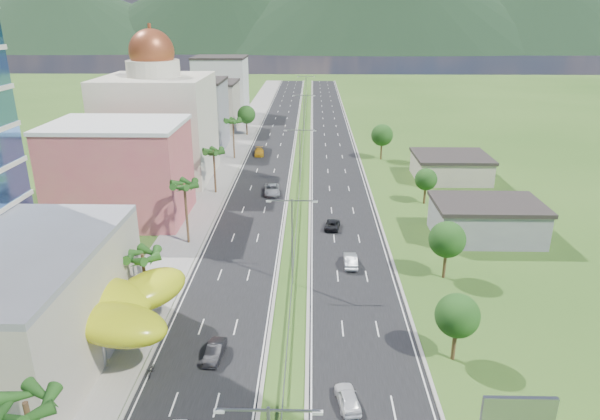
{
  "coord_description": "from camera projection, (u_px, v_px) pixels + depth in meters",
  "views": [
    {
      "loc": [
        2.3,
        -48.67,
        31.31
      ],
      "look_at": [
        0.77,
        17.18,
        7.0
      ],
      "focal_mm": 32.0,
      "sensor_mm": 36.0,
      "label": 1
    }
  ],
  "objects": [
    {
      "name": "car_dark_left",
      "position": [
        215.0,
        351.0,
        51.38
      ],
      "size": [
        1.83,
        4.35,
        1.4
      ],
      "primitive_type": "imported",
      "rotation": [
        0.0,
        0.0,
        -0.08
      ],
      "color": "black",
      "rests_on": "road_left"
    },
    {
      "name": "streetlight_median_d",
      "position": [
        304.0,
        111.0,
        143.3
      ],
      "size": [
        6.04,
        0.25,
        11.0
      ],
      "color": "gray",
      "rests_on": "ground"
    },
    {
      "name": "leafy_tree_rd",
      "position": [
        382.0,
        135.0,
        119.87
      ],
      "size": [
        4.9,
        4.9,
        8.05
      ],
      "color": "#47301C",
      "rests_on": "ground"
    },
    {
      "name": "palm_tree_e",
      "position": [
        233.0,
        122.0,
        119.65
      ],
      "size": [
        3.6,
        3.6,
        9.4
      ],
      "color": "#47301C",
      "rests_on": "ground"
    },
    {
      "name": "shed_far",
      "position": [
        450.0,
        168.0,
        106.71
      ],
      "size": [
        14.0,
        12.0,
        4.4
      ],
      "primitive_type": "cube",
      "color": "#ACA08D",
      "rests_on": "ground"
    },
    {
      "name": "car_yellow_far_left",
      "position": [
        259.0,
        152.0,
        124.91
      ],
      "size": [
        2.6,
        5.45,
        1.53
      ],
      "primitive_type": "imported",
      "rotation": [
        0.0,
        0.0,
        0.09
      ],
      "color": "gold",
      "rests_on": "road_left"
    },
    {
      "name": "leafy_tree_lfar",
      "position": [
        246.0,
        115.0,
        144.05
      ],
      "size": [
        4.9,
        4.9,
        8.05
      ],
      "color": "#47301C",
      "rests_on": "ground"
    },
    {
      "name": "streetlight_median_b",
      "position": [
        292.0,
        233.0,
        63.58
      ],
      "size": [
        6.04,
        0.25,
        11.0
      ],
      "color": "gray",
      "rests_on": "ground"
    },
    {
      "name": "car_silver_right",
      "position": [
        351.0,
        260.0,
        70.19
      ],
      "size": [
        1.69,
        4.75,
        1.56
      ],
      "primitive_type": "imported",
      "rotation": [
        0.0,
        0.0,
        3.13
      ],
      "color": "#B6B9BE",
      "rests_on": "road_right"
    },
    {
      "name": "midrise_white",
      "position": [
        221.0,
        87.0,
        171.25
      ],
      "size": [
        16.0,
        15.0,
        18.0
      ],
      "primitive_type": "cube",
      "color": "silver",
      "rests_on": "ground"
    },
    {
      "name": "mountain_ridge",
      "position": [
        377.0,
        50.0,
        477.29
      ],
      "size": [
        860.0,
        140.0,
        90.0
      ],
      "primitive_type": null,
      "color": "black",
      "rests_on": "ground"
    },
    {
      "name": "leafy_tree_rb",
      "position": [
        447.0,
        240.0,
        65.59
      ],
      "size": [
        4.55,
        4.55,
        7.47
      ],
      "color": "#47301C",
      "rests_on": "ground"
    },
    {
      "name": "shed_near",
      "position": [
        486.0,
        222.0,
        78.52
      ],
      "size": [
        15.0,
        10.0,
        5.0
      ],
      "primitive_type": "cube",
      "color": "gray",
      "rests_on": "ground"
    },
    {
      "name": "car_white_near_right",
      "position": [
        348.0,
        398.0,
        45.14
      ],
      "size": [
        2.37,
        4.42,
        1.43
      ],
      "primitive_type": "imported",
      "rotation": [
        0.0,
        0.0,
        3.31
      ],
      "color": "white",
      "rests_on": "road_right"
    },
    {
      "name": "sidewalk_left",
      "position": [
        239.0,
        139.0,
        141.3
      ],
      "size": [
        7.0,
        260.0,
        0.12
      ],
      "primitive_type": "cube",
      "color": "gray",
      "rests_on": "ground"
    },
    {
      "name": "car_dark_far_right",
      "position": [
        333.0,
        224.0,
        82.48
      ],
      "size": [
        2.79,
        4.88,
        1.28
      ],
      "primitive_type": "imported",
      "rotation": [
        0.0,
        0.0,
        2.99
      ],
      "color": "black",
      "rests_on": "road_right"
    },
    {
      "name": "pink_shophouse",
      "position": [
        121.0,
        173.0,
        84.56
      ],
      "size": [
        20.0,
        15.0,
        15.0
      ],
      "primitive_type": "cube",
      "color": "#C6515C",
      "rests_on": "ground"
    },
    {
      "name": "leafy_tree_rc",
      "position": [
        426.0,
        179.0,
        92.07
      ],
      "size": [
        3.85,
        3.85,
        6.33
      ],
      "color": "#47301C",
      "rests_on": "ground"
    },
    {
      "name": "palm_tree_a",
      "position": [
        26.0,
        409.0,
        33.47
      ],
      "size": [
        3.6,
        3.6,
        9.1
      ],
      "color": "#47301C",
      "rests_on": "ground"
    },
    {
      "name": "road_left",
      "position": [
        275.0,
        139.0,
        141.11
      ],
      "size": [
        11.0,
        260.0,
        0.04
      ],
      "primitive_type": "cube",
      "color": "black",
      "rests_on": "ground"
    },
    {
      "name": "leafy_tree_ra",
      "position": [
        457.0,
        316.0,
        49.85
      ],
      "size": [
        4.2,
        4.2,
        6.9
      ],
      "color": "#47301C",
      "rests_on": "ground"
    },
    {
      "name": "streetlight_median_e",
      "position": [
        306.0,
        88.0,
        185.51
      ],
      "size": [
        6.04,
        0.25,
        11.0
      ],
      "color": "gray",
      "rests_on": "ground"
    },
    {
      "name": "car_silver_mid_left",
      "position": [
        272.0,
        190.0,
        98.1
      ],
      "size": [
        3.26,
        6.16,
        1.65
      ],
      "primitive_type": "imported",
      "rotation": [
        0.0,
        0.0,
        0.09
      ],
      "color": "#A2A5A9",
      "rests_on": "road_left"
    },
    {
      "name": "lime_canopy",
      "position": [
        80.0,
        304.0,
        51.49
      ],
      "size": [
        18.0,
        15.0,
        7.4
      ],
      "color": "#BAC313",
      "rests_on": "ground"
    },
    {
      "name": "domed_building",
      "position": [
        158.0,
        121.0,
        104.8
      ],
      "size": [
        20.0,
        20.0,
        28.7
      ],
      "color": "beige",
      "rests_on": "ground"
    },
    {
      "name": "streetlight_median_c",
      "position": [
        300.0,
        151.0,
        101.1
      ],
      "size": [
        6.04,
        0.25,
        11.0
      ],
      "color": "gray",
      "rests_on": "ground"
    },
    {
      "name": "median_guardrail",
      "position": [
        302.0,
        154.0,
        123.85
      ],
      "size": [
        0.1,
        216.06,
        0.76
      ],
      "color": "gray",
      "rests_on": "ground"
    },
    {
      "name": "ground",
      "position": [
        289.0,
        328.0,
        56.54
      ],
      "size": [
        500.0,
        500.0,
        0.0
      ],
      "primitive_type": "plane",
      "color": "#2D5119",
      "rests_on": "ground"
    },
    {
      "name": "palm_tree_b",
      "position": [
        143.0,
        258.0,
        56.31
      ],
      "size": [
        3.6,
        3.6,
        8.1
      ],
      "color": "#47301C",
      "rests_on": "ground"
    },
    {
      "name": "motorcycle",
      "position": [
        151.0,
        369.0,
        48.96
      ],
      "size": [
        0.6,
        1.87,
        1.19
      ],
      "primitive_type": "imported",
      "rotation": [
        0.0,
        0.0,
        0.02
      ],
      "color": "black",
      "rests_on": "road_left"
    },
    {
      "name": "midrise_grey",
      "position": [
        192.0,
        116.0,
        129.39
      ],
      "size": [
        16.0,
        15.0,
        16.0
      ],
      "primitive_type": "cube",
      "color": "gray",
      "rests_on": "ground"
    },
    {
      "name": "midrise_beige",
      "position": [
        209.0,
        107.0,
        150.54
      ],
      "size": [
        16.0,
        15.0,
        13.0
      ],
      "primitive_type": "cube",
      "color": "#ACA08D",
      "rests_on": "ground"
    },
    {
      "name": "palm_tree_d",
      "position": [
        214.0,
        153.0,
        96.47
      ],
      "size": [
        3.6,
        3.6,
        8.6
      ],
      "color": "#47301C",
      "rests_on": "ground"
    },
    {
      "name": "palm_tree_c",
      "position": [
        184.0,
        187.0,
        74.57
      ],
      "size": [
        3.6,
        3.6,
        9.6
      ],
      "color": "#47301C",
      "rests_on": "ground"
    },
    {
      "name": "road_right",
      "position": [
        332.0,
        140.0,
        140.78
      ],
      "size": [
        11.0,
        260.0,
        0.04
      ],
      "primitive_type": "cube",
      "color": "black",
      "rests_on": "ground"
    },
    {
      "name": "billboard",
      "position": [
        518.0,
        418.0,
        37.76
      ],
      "size": [
        5.2,
        0.35,
        6.2
      ],
      "color": "gray",
      "rests_on": "ground"
    }
  ]
}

